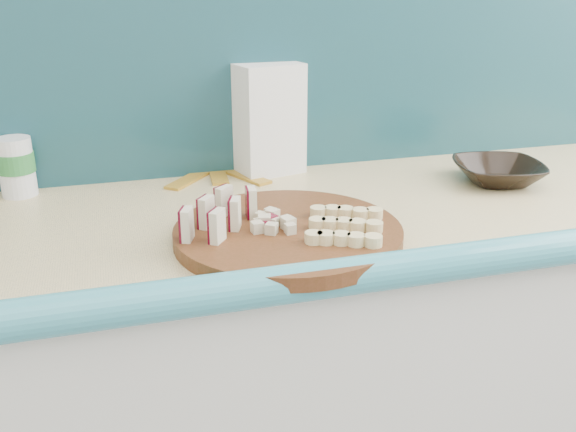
{
  "coord_description": "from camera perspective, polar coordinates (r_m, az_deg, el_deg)",
  "views": [
    {
      "loc": [
        -0.22,
        0.38,
        1.35
      ],
      "look_at": [
        0.07,
        1.36,
        0.95
      ],
      "focal_mm": 40.0,
      "sensor_mm": 36.0,
      "label": 1
    }
  ],
  "objects": [
    {
      "name": "kitchen_counter",
      "position": [
        1.46,
        -0.25,
        -16.39
      ],
      "size": [
        2.2,
        0.63,
        0.91
      ],
      "color": "silver",
      "rests_on": "ground"
    },
    {
      "name": "backsplash",
      "position": [
        1.45,
        -3.51,
        13.63
      ],
      "size": [
        2.2,
        0.02,
        0.5
      ],
      "primitive_type": "cube",
      "color": "teal",
      "rests_on": "kitchen_counter"
    },
    {
      "name": "cutting_board",
      "position": [
        1.1,
        0.0,
        -1.56
      ],
      "size": [
        0.52,
        0.52,
        0.02
      ],
      "primitive_type": "cylinder",
      "rotation": [
        0.0,
        0.0,
        -0.42
      ],
      "color": "#41260E",
      "rests_on": "kitchen_counter"
    },
    {
      "name": "apple_wedges",
      "position": [
        1.09,
        -6.06,
        0.27
      ],
      "size": [
        0.15,
        0.15,
        0.05
      ],
      "color": "beige",
      "rests_on": "cutting_board"
    },
    {
      "name": "apple_chunks",
      "position": [
        1.1,
        -1.31,
        -0.43
      ],
      "size": [
        0.07,
        0.06,
        0.02
      ],
      "color": "beige",
      "rests_on": "cutting_board"
    },
    {
      "name": "banana_slices",
      "position": [
        1.09,
        5.03,
        -0.8
      ],
      "size": [
        0.16,
        0.18,
        0.02
      ],
      "color": "#E0CA89",
      "rests_on": "cutting_board"
    },
    {
      "name": "brown_bowl",
      "position": [
        1.48,
        18.17,
        3.71
      ],
      "size": [
        0.23,
        0.23,
        0.05
      ],
      "primitive_type": "imported",
      "rotation": [
        0.0,
        0.0,
        -0.23
      ],
      "color": "black",
      "rests_on": "kitchen_counter"
    },
    {
      "name": "flour_bag",
      "position": [
        1.46,
        -1.8,
        8.62
      ],
      "size": [
        0.16,
        0.13,
        0.25
      ],
      "primitive_type": "cube",
      "rotation": [
        0.0,
        0.0,
        0.25
      ],
      "color": "white",
      "rests_on": "kitchen_counter"
    },
    {
      "name": "canister",
      "position": [
        1.42,
        -23.01,
        4.14
      ],
      "size": [
        0.07,
        0.07,
        0.12
      ],
      "rotation": [
        0.0,
        0.0,
        -0.44
      ],
      "color": "white",
      "rests_on": "kitchen_counter"
    },
    {
      "name": "banana_peel",
      "position": [
        1.46,
        -6.3,
        3.61
      ],
      "size": [
        0.23,
        0.2,
        0.01
      ],
      "rotation": [
        0.0,
        0.0,
        -0.26
      ],
      "color": "gold",
      "rests_on": "kitchen_counter"
    }
  ]
}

